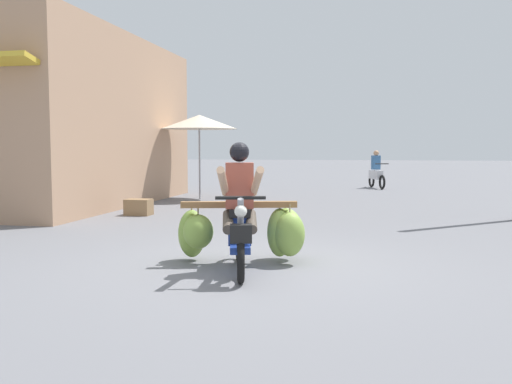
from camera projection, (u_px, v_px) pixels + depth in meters
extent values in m
plane|color=slate|center=(254.00, 267.00, 7.14)|extent=(120.00, 120.00, 0.00)
torus|color=black|center=(241.00, 259.00, 6.27)|extent=(0.21, 0.56, 0.56)
torus|color=black|center=(239.00, 241.00, 7.46)|extent=(0.21, 0.56, 0.56)
cube|color=navy|center=(240.00, 247.00, 6.76)|extent=(0.37, 0.60, 0.08)
cube|color=navy|center=(239.00, 228.00, 7.14)|extent=(0.43, 0.69, 0.36)
cube|color=black|center=(239.00, 211.00, 7.05)|extent=(0.40, 0.65, 0.10)
cylinder|color=gray|center=(241.00, 228.00, 6.30)|extent=(0.14, 0.29, 0.69)
cylinder|color=black|center=(241.00, 198.00, 6.23)|extent=(0.55, 0.17, 0.04)
sphere|color=silver|center=(241.00, 211.00, 6.16)|extent=(0.14, 0.14, 0.14)
cube|color=black|center=(241.00, 233.00, 6.14)|extent=(0.27, 0.21, 0.20)
cube|color=navy|center=(241.00, 232.00, 6.24)|extent=(0.17, 0.30, 0.04)
cube|color=olive|center=(239.00, 205.00, 7.27)|extent=(1.48, 0.46, 0.08)
cube|color=olive|center=(239.00, 205.00, 7.45)|extent=(1.33, 0.41, 0.06)
ellipsoid|color=#84A746|center=(280.00, 232.00, 7.34)|extent=(0.36, 0.34, 0.63)
cylinder|color=#998459|center=(280.00, 207.00, 7.32)|extent=(0.02, 0.02, 0.09)
ellipsoid|color=#7FA242|center=(192.00, 234.00, 7.55)|extent=(0.38, 0.35, 0.64)
cylinder|color=#998459|center=(192.00, 207.00, 7.53)|extent=(0.02, 0.02, 0.14)
ellipsoid|color=#81A444|center=(198.00, 232.00, 7.29)|extent=(0.46, 0.43, 0.45)
cylinder|color=#998459|center=(198.00, 210.00, 7.27)|extent=(0.02, 0.02, 0.17)
ellipsoid|color=#85A948|center=(285.00, 228.00, 7.61)|extent=(0.53, 0.50, 0.53)
cylinder|color=#998459|center=(285.00, 206.00, 7.58)|extent=(0.02, 0.02, 0.12)
ellipsoid|color=#82A645|center=(290.00, 234.00, 7.25)|extent=(0.43, 0.40, 0.58)
cylinder|color=#998459|center=(290.00, 209.00, 7.23)|extent=(0.02, 0.02, 0.13)
cube|color=#994738|center=(239.00, 186.00, 6.90)|extent=(0.38, 0.30, 0.56)
sphere|color=black|center=(239.00, 152.00, 6.85)|extent=(0.24, 0.24, 0.24)
cylinder|color=tan|center=(257.00, 182.00, 6.57)|extent=(0.31, 0.71, 0.39)
cylinder|color=tan|center=(223.00, 182.00, 6.55)|extent=(0.21, 0.72, 0.39)
cylinder|color=#4C4238|center=(251.00, 222.00, 6.82)|extent=(0.23, 0.46, 0.27)
cylinder|color=#4C4238|center=(228.00, 222.00, 6.81)|extent=(0.23, 0.46, 0.27)
torus|color=black|center=(382.00, 182.00, 20.26)|extent=(0.25, 0.52, 0.52)
torus|color=black|center=(372.00, 180.00, 21.35)|extent=(0.25, 0.52, 0.52)
cube|color=silver|center=(376.00, 175.00, 20.88)|extent=(0.53, 0.93, 0.32)
cylinder|color=black|center=(382.00, 164.00, 20.26)|extent=(0.48, 0.20, 0.04)
cube|color=#386699|center=(376.00, 162.00, 20.87)|extent=(0.35, 0.29, 0.52)
sphere|color=tan|center=(376.00, 153.00, 20.82)|extent=(0.20, 0.20, 0.20)
cube|color=tan|center=(80.00, 122.00, 14.89)|extent=(3.20, 8.15, 4.37)
cylinder|color=#99999E|center=(200.00, 162.00, 16.40)|extent=(0.05, 0.05, 2.15)
cone|color=beige|center=(199.00, 122.00, 16.30)|extent=(2.21, 2.21, 0.40)
cube|color=olive|center=(139.00, 207.00, 12.59)|extent=(0.56, 0.40, 0.36)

